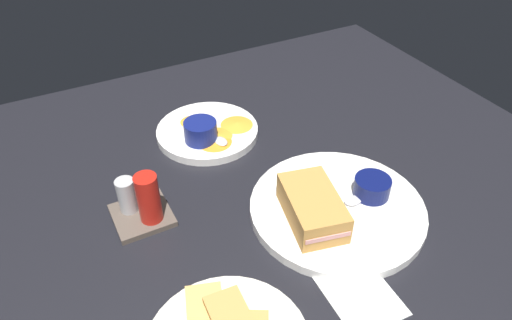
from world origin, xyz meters
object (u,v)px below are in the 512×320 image
at_px(plate_sandwich_main, 337,209).
at_px(sandwich_half_near, 312,207).
at_px(condiment_caddy, 142,203).
at_px(spoon_by_gravy_ramekin, 218,138).
at_px(spoon_by_dark_ramekin, 347,203).
at_px(plate_chips_companion, 207,132).
at_px(ramekin_dark_sauce, 372,186).
at_px(ramekin_light_gravy, 200,131).

height_order(plate_sandwich_main, sandwich_half_near, sandwich_half_near).
distance_m(plate_sandwich_main, condiment_caddy, 0.31).
xyz_separation_m(sandwich_half_near, spoon_by_gravy_ramekin, (0.26, 0.04, -0.02)).
relative_size(plate_sandwich_main, spoon_by_dark_ramekin, 2.88).
distance_m(spoon_by_dark_ramekin, condiment_caddy, 0.33).
xyz_separation_m(sandwich_half_near, plate_chips_companion, (0.31, 0.05, -0.03)).
bearing_deg(sandwich_half_near, plate_chips_companion, 8.89).
height_order(sandwich_half_near, spoon_by_gravy_ramekin, sandwich_half_near).
xyz_separation_m(plate_sandwich_main, sandwich_half_near, (-0.01, 0.05, 0.03)).
bearing_deg(condiment_caddy, ramekin_dark_sauce, -111.26).
distance_m(sandwich_half_near, plate_chips_companion, 0.31).
relative_size(ramekin_dark_sauce, ramekin_light_gravy, 0.96).
bearing_deg(condiment_caddy, plate_chips_companion, -47.14).
bearing_deg(spoon_by_gravy_ramekin, condiment_caddy, 123.91).
distance_m(spoon_by_gravy_ramekin, condiment_caddy, 0.22).
height_order(sandwich_half_near, ramekin_dark_sauce, sandwich_half_near).
bearing_deg(ramekin_dark_sauce, plate_sandwich_main, 86.52).
distance_m(ramekin_dark_sauce, spoon_by_gravy_ramekin, 0.31).
height_order(spoon_by_dark_ramekin, plate_chips_companion, spoon_by_dark_ramekin).
relative_size(spoon_by_dark_ramekin, ramekin_light_gravy, 1.58).
xyz_separation_m(spoon_by_dark_ramekin, plate_chips_companion, (0.31, 0.12, -0.01)).
height_order(ramekin_light_gravy, spoon_by_gravy_ramekin, ramekin_light_gravy).
xyz_separation_m(sandwich_half_near, condiment_caddy, (0.14, 0.23, -0.01)).
bearing_deg(spoon_by_gravy_ramekin, plate_sandwich_main, -158.96).
height_order(ramekin_dark_sauce, spoon_by_gravy_ramekin, ramekin_dark_sauce).
relative_size(spoon_by_dark_ramekin, condiment_caddy, 1.04).
height_order(plate_chips_companion, ramekin_light_gravy, ramekin_light_gravy).
distance_m(sandwich_half_near, condiment_caddy, 0.27).
relative_size(spoon_by_gravy_ramekin, condiment_caddy, 1.05).
height_order(sandwich_half_near, plate_chips_companion, sandwich_half_near).
distance_m(ramekin_dark_sauce, condiment_caddy, 0.37).
bearing_deg(sandwich_half_near, ramekin_dark_sauce, -89.36).
bearing_deg(spoon_by_gravy_ramekin, sandwich_half_near, -170.30).
distance_m(spoon_by_dark_ramekin, ramekin_light_gravy, 0.31).
bearing_deg(ramekin_light_gravy, condiment_caddy, 131.49).
relative_size(ramekin_dark_sauce, spoon_by_dark_ramekin, 0.61).
xyz_separation_m(plate_sandwich_main, ramekin_dark_sauce, (-0.00, -0.06, 0.03)).
bearing_deg(ramekin_dark_sauce, spoon_by_dark_ramekin, 93.20).
xyz_separation_m(ramekin_dark_sauce, condiment_caddy, (0.14, 0.35, 0.00)).
relative_size(plate_sandwich_main, condiment_caddy, 3.00).
relative_size(sandwich_half_near, spoon_by_dark_ramekin, 1.46).
height_order(ramekin_light_gravy, condiment_caddy, condiment_caddy).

